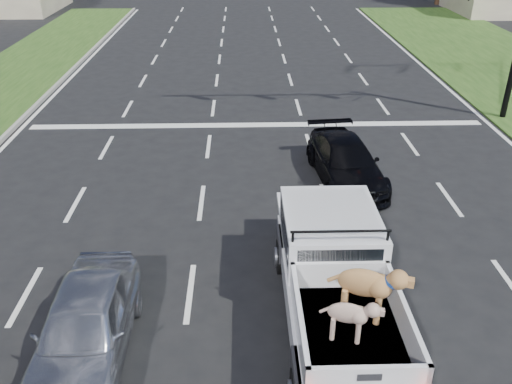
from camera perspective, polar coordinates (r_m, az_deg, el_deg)
ground at (r=11.84m, az=1.64°, el=-10.40°), size 160.00×160.00×0.00m
road_markings at (r=17.46m, az=0.49°, el=3.07°), size 17.75×60.00×0.01m
pickup_truck at (r=10.67m, az=8.57°, el=-9.08°), size 2.10×5.55×2.08m
silver_sedan at (r=10.47m, az=-17.51°, el=-13.23°), size 1.63×3.97×1.35m
black_coupe at (r=16.31m, az=9.42°, el=3.17°), size 2.15×4.40×1.23m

